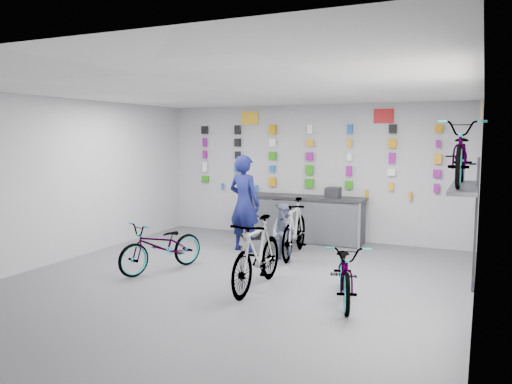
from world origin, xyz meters
The scene contains 20 objects.
floor centered at (0.00, 0.00, 0.00)m, with size 8.00×8.00×0.00m, color #4C4C51.
ceiling centered at (0.00, 0.00, 3.00)m, with size 8.00×8.00×0.00m, color white.
wall_back centered at (0.00, 4.00, 1.50)m, with size 7.00×7.00×0.00m, color #B9B9BB.
wall_left centered at (-3.50, 0.00, 1.50)m, with size 8.00×8.00×0.00m, color #B9B9BB.
wall_right centered at (3.50, 0.00, 1.50)m, with size 8.00×8.00×0.00m, color #B9B9BB.
counter centered at (0.00, 3.54, 0.49)m, with size 2.70×0.66×1.00m.
merch_wall centered at (-0.07, 3.93, 1.80)m, with size 5.57×0.08×1.56m.
wall_bracket centered at (3.33, 1.20, 1.46)m, with size 0.39×1.90×2.00m.
sign_left centered at (-1.50, 3.98, 2.72)m, with size 0.42×0.02×0.30m, color yellow.
sign_right centered at (1.60, 3.98, 2.72)m, with size 0.42×0.02×0.30m, color red.
sign_side centered at (3.48, 1.20, 2.65)m, with size 0.02×0.40×0.30m, color yellow.
bike_left centered at (-1.40, 0.22, 0.44)m, with size 0.58×1.66×0.87m, color gray.
bike_center centered at (0.51, -0.04, 0.55)m, with size 0.51×1.82×1.10m, color gray.
bike_right centered at (1.87, -0.05, 0.44)m, with size 0.59×1.68×0.88m, color gray.
bike_service centered at (0.31, 2.14, 0.55)m, with size 0.52×1.85×1.11m, color gray.
bike_wall centered at (3.25, 1.20, 2.05)m, with size 0.63×1.80×0.95m, color gray.
clerk centered at (-0.77, 2.17, 0.97)m, with size 0.71×0.46×1.93m, color #10154B.
customer centered at (0.28, 1.67, 0.54)m, with size 0.53×0.41×1.08m, color #515873.
spare_wheel centered at (-1.11, 3.17, 0.31)m, with size 0.64×0.38×0.63m.
register centered at (0.67, 3.55, 1.11)m, with size 0.28×0.30×0.22m, color black.
Camera 1 is at (3.54, -6.71, 2.31)m, focal length 35.00 mm.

